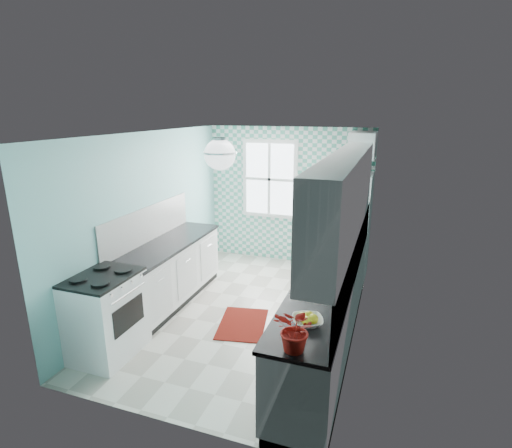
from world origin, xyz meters
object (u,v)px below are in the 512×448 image
(microwave, at_px, (349,165))
(ceiling_light, at_px, (220,154))
(stove, at_px, (106,314))
(fridge, at_px, (345,226))
(sink, at_px, (340,250))
(potted_plant, at_px, (297,330))
(fruit_bowl, at_px, (308,321))

(microwave, bearing_deg, ceiling_light, 67.34)
(stove, bearing_deg, fridge, 52.24)
(fridge, xyz_separation_m, stove, (-2.31, -3.29, -0.38))
(sink, bearing_deg, microwave, 94.61)
(microwave, bearing_deg, potted_plant, 91.59)
(microwave, bearing_deg, fridge, 53.88)
(ceiling_light, height_order, sink, ceiling_light)
(stove, bearing_deg, microwave, 52.24)
(sink, xyz_separation_m, microwave, (-0.09, 1.38, 0.99))
(sink, height_order, potted_plant, sink)
(sink, relative_size, fruit_bowl, 1.95)
(sink, bearing_deg, ceiling_light, -133.40)
(ceiling_light, height_order, fridge, ceiling_light)
(ceiling_light, xyz_separation_m, stove, (-1.20, -0.66, -1.81))
(fridge, height_order, fruit_bowl, fridge)
(sink, xyz_separation_m, potted_plant, (-0.00, -2.52, 0.20))
(potted_plant, bearing_deg, ceiling_light, 133.15)
(ceiling_light, distance_m, fruit_bowl, 1.99)
(stove, distance_m, sink, 3.09)
(sink, bearing_deg, fruit_bowl, -89.38)
(ceiling_light, bearing_deg, fruit_bowl, -35.23)
(fridge, distance_m, fruit_bowl, 3.47)
(fruit_bowl, bearing_deg, stove, 175.58)
(potted_plant, bearing_deg, fridge, 91.32)
(ceiling_light, bearing_deg, microwave, 67.07)
(fruit_bowl, height_order, potted_plant, potted_plant)
(potted_plant, bearing_deg, microwave, 91.32)
(ceiling_light, relative_size, fruit_bowl, 1.28)
(fruit_bowl, bearing_deg, sink, 89.89)
(fruit_bowl, xyz_separation_m, microwave, (-0.09, 3.47, 0.95))
(stove, relative_size, microwave, 2.04)
(stove, height_order, microwave, microwave)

